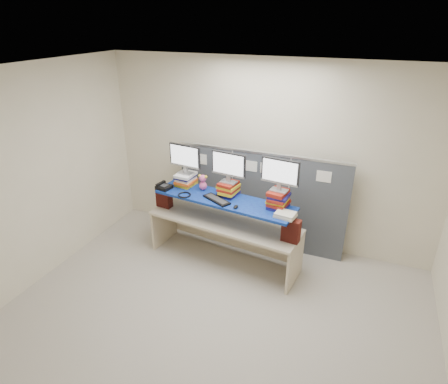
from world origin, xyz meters
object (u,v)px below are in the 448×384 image
at_px(desk, 224,229).
at_px(keyboard, 217,200).
at_px(monitor_center, 229,166).
at_px(monitor_right, 280,173).
at_px(blue_board, 224,200).
at_px(desk_phone, 164,187).
at_px(monitor_left, 185,157).

relative_size(desk, keyboard, 4.99).
bearing_deg(monitor_center, monitor_right, 0.00).
height_order(blue_board, monitor_center, monitor_center).
height_order(blue_board, keyboard, keyboard).
xyz_separation_m(desk, desk_phone, (-0.93, -0.02, 0.51)).
distance_m(blue_board, monitor_right, 0.90).
xyz_separation_m(monitor_left, desk_phone, (-0.25, -0.22, -0.41)).
relative_size(monitor_left, monitor_center, 1.00).
xyz_separation_m(monitor_center, keyboard, (-0.09, -0.21, -0.43)).
distance_m(keyboard, desk_phone, 0.87).
bearing_deg(blue_board, monitor_center, 87.45).
height_order(desk, monitor_center, monitor_center).
bearing_deg(desk_phone, blue_board, 10.86).
bearing_deg(desk, blue_board, -173.15).
distance_m(desk, keyboard, 0.51).
height_order(monitor_right, desk_phone, monitor_right).
distance_m(monitor_center, monitor_right, 0.73).
height_order(desk, blue_board, blue_board).
xyz_separation_m(desk, keyboard, (-0.07, -0.09, 0.49)).
height_order(monitor_center, monitor_right, monitor_right).
bearing_deg(blue_board, desk_phone, -171.79).
xyz_separation_m(desk, monitor_left, (-0.68, 0.20, 0.92)).
bearing_deg(desk_phone, monitor_center, 17.80).
bearing_deg(monitor_right, blue_board, -170.88).
height_order(keyboard, desk_phone, desk_phone).
relative_size(blue_board, keyboard, 4.43).
bearing_deg(monitor_left, keyboard, -18.60).
bearing_deg(monitor_left, blue_board, -9.56).
xyz_separation_m(monitor_right, keyboard, (-0.82, -0.12, -0.47)).
bearing_deg(blue_board, monitor_right, 9.12).
bearing_deg(desk_phone, monitor_right, 11.26).
xyz_separation_m(monitor_left, keyboard, (0.61, -0.29, -0.42)).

